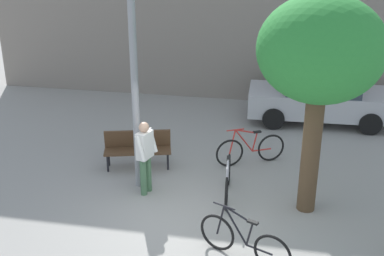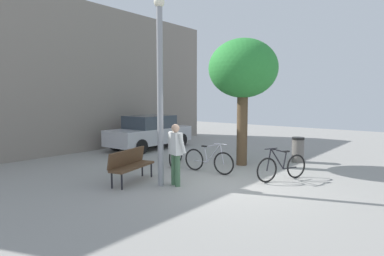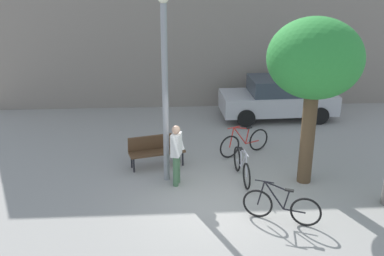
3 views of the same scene
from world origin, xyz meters
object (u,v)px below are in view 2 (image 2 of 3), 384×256
object	(u,v)px
person_by_lamppost	(176,150)
park_bench	(130,163)
bicycle_black	(282,167)
trash_bin	(298,150)
lamppost	(160,84)
parked_car_silver	(150,132)
bicycle_red	(176,153)
plaza_tree	(243,70)
bicycle_silver	(209,161)

from	to	relation	value
person_by_lamppost	park_bench	world-z (taller)	person_by_lamppost
bicycle_black	trash_bin	world-z (taller)	bicycle_black
lamppost	parked_car_silver	distance (m)	6.71
trash_bin	person_by_lamppost	bearing A→B (deg)	165.35
park_bench	bicycle_red	world-z (taller)	bicycle_red
bicycle_red	bicycle_black	world-z (taller)	same
plaza_tree	bicycle_black	xyz separation A→B (m)	(-1.12, -1.97, -2.94)
parked_car_silver	person_by_lamppost	bearing A→B (deg)	-127.04
bicycle_red	person_by_lamppost	bearing A→B (deg)	-138.17
bicycle_silver	person_by_lamppost	bearing A→B (deg)	-173.66
park_bench	trash_bin	distance (m)	6.32
bicycle_silver	parked_car_silver	xyz separation A→B (m)	(2.13, 4.98, 0.39)
person_by_lamppost	bicycle_black	xyz separation A→B (m)	(2.33, -1.99, -0.58)
trash_bin	bicycle_silver	bearing A→B (deg)	155.60
plaza_tree	bicycle_silver	size ratio (longest dim) A/B	2.43
lamppost	trash_bin	bearing A→B (deg)	-16.96
person_by_lamppost	trash_bin	size ratio (longest dim) A/B	1.82
park_bench	trash_bin	size ratio (longest dim) A/B	1.81
park_bench	bicycle_black	distance (m)	4.32
bicycle_silver	trash_bin	size ratio (longest dim) A/B	1.97
park_bench	parked_car_silver	distance (m)	5.97
park_bench	bicycle_red	size ratio (longest dim) A/B	1.02
lamppost	person_by_lamppost	xyz separation A→B (m)	(0.26, -0.31, -1.77)
park_bench	bicycle_red	bearing A→B (deg)	14.14
lamppost	bicycle_black	world-z (taller)	lamppost
trash_bin	bicycle_black	bearing A→B (deg)	-167.74
plaza_tree	trash_bin	world-z (taller)	plaza_tree
lamppost	park_bench	xyz separation A→B (m)	(-0.29, 0.92, -2.19)
bicycle_red	trash_bin	size ratio (longest dim) A/B	1.77
bicycle_silver	lamppost	bearing A→B (deg)	176.92
bicycle_black	park_bench	bearing A→B (deg)	131.81
plaza_tree	parked_car_silver	xyz separation A→B (m)	(0.46, 5.20, -2.55)
bicycle_silver	park_bench	bearing A→B (deg)	156.18
lamppost	parked_car_silver	xyz separation A→B (m)	(4.17, 4.87, -1.96)
parked_car_silver	trash_bin	distance (m)	6.68
lamppost	bicycle_black	size ratio (longest dim) A/B	2.96
plaza_tree	bicycle_red	xyz separation A→B (m)	(-1.33, 1.92, -2.94)
lamppost	bicycle_silver	xyz separation A→B (m)	(2.04, -0.11, -2.35)
lamppost	plaza_tree	distance (m)	3.77
parked_car_silver	bicycle_black	bearing A→B (deg)	-102.45
lamppost	park_bench	world-z (taller)	lamppost
plaza_tree	parked_car_silver	size ratio (longest dim) A/B	1.03
bicycle_red	parked_car_silver	bearing A→B (deg)	61.41
trash_bin	plaza_tree	bearing A→B (deg)	142.88
bicycle_red	bicycle_silver	world-z (taller)	same
lamppost	bicycle_black	distance (m)	4.19
person_by_lamppost	park_bench	distance (m)	1.41
bicycle_silver	bicycle_black	xyz separation A→B (m)	(0.55, -2.19, 0.00)
park_bench	bicycle_black	world-z (taller)	bicycle_black
bicycle_silver	trash_bin	bearing A→B (deg)	-24.40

